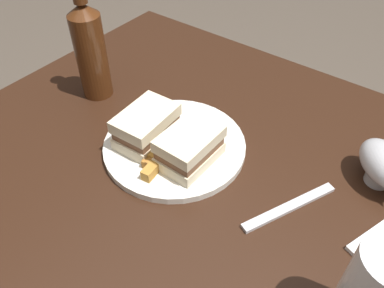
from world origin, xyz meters
TOP-DOWN VIEW (x-y plane):
  - dining_table at (0.00, 0.00)m, footprint 1.02×0.81m
  - plate at (-0.08, -0.01)m, footprint 0.27×0.27m
  - sandwich_half_left at (-0.12, -0.03)m, footprint 0.08×0.12m
  - sandwich_half_right at (-0.03, -0.03)m, footprint 0.08×0.11m
  - potato_wedge_front at (-0.08, -0.07)m, footprint 0.03×0.04m
  - potato_wedge_middle at (-0.06, -0.06)m, footprint 0.05×0.03m
  - potato_wedge_back at (-0.06, -0.09)m, footprint 0.02×0.04m
  - potato_wedge_left_edge at (-0.07, -0.07)m, footprint 0.02×0.05m
  - potato_wedge_right_edge at (-0.05, -0.05)m, footprint 0.04×0.03m
  - cider_bottle at (-0.32, 0.03)m, footprint 0.06×0.06m
  - fork at (0.16, -0.01)m, footprint 0.09×0.17m

SIDE VIEW (x-z plane):
  - dining_table at x=0.00m, z-range 0.00..0.73m
  - fork at x=0.16m, z-range 0.73..0.74m
  - plate at x=-0.08m, z-range 0.73..0.75m
  - potato_wedge_right_edge at x=-0.05m, z-range 0.75..0.76m
  - potato_wedge_front at x=-0.08m, z-range 0.75..0.76m
  - potato_wedge_left_edge at x=-0.07m, z-range 0.75..0.77m
  - potato_wedge_back at x=-0.06m, z-range 0.75..0.77m
  - potato_wedge_middle at x=-0.06m, z-range 0.75..0.77m
  - sandwich_half_right at x=-0.03m, z-range 0.75..0.81m
  - sandwich_half_left at x=-0.12m, z-range 0.75..0.81m
  - cider_bottle at x=-0.32m, z-range 0.70..0.99m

